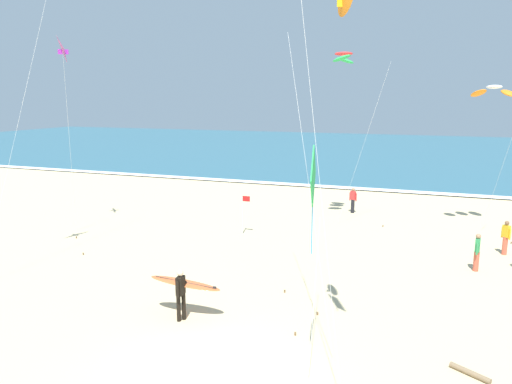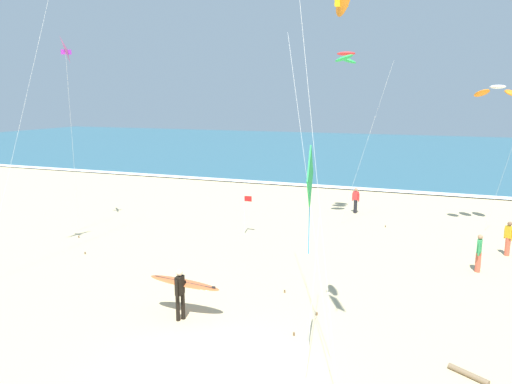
# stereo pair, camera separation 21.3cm
# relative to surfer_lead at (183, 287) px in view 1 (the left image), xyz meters

# --- Properties ---
(ground_plane) EXTENTS (160.00, 160.00, 0.00)m
(ground_plane) POSITION_rel_surfer_lead_xyz_m (2.18, -2.67, -1.05)
(ground_plane) COLOR #CCB789
(ocean_water) EXTENTS (160.00, 60.00, 0.08)m
(ocean_water) POSITION_rel_surfer_lead_xyz_m (2.18, 54.46, -1.01)
(ocean_water) COLOR #2D6075
(ocean_water) RESTS_ON ground
(shoreline_foam) EXTENTS (160.00, 1.15, 0.01)m
(shoreline_foam) POSITION_rel_surfer_lead_xyz_m (2.18, 24.76, -0.97)
(shoreline_foam) COLOR white
(shoreline_foam) RESTS_ON ocean_water
(surfer_lead) EXTENTS (2.45, 1.02, 1.71)m
(surfer_lead) POSITION_rel_surfer_lead_xyz_m (0.00, 0.00, 0.00)
(surfer_lead) COLOR black
(surfer_lead) RESTS_ON ground
(kite_diamond_emerald_near) EXTENTS (0.80, 4.47, 5.97)m
(kite_diamond_emerald_near) POSITION_rel_surfer_lead_xyz_m (4.66, -1.94, 4.05)
(kite_diamond_emerald_near) COLOR green
(kite_diamond_emerald_near) RESTS_ON ground
(kite_arc_ivory_far) EXTENTS (2.51, 3.23, 7.69)m
(kite_arc_ivory_far) POSITION_rel_surfer_lead_xyz_m (9.96, 15.02, 6.32)
(kite_arc_ivory_far) COLOR orange
(kite_arc_ivory_far) RESTS_ON ground
(kite_delta_rose_distant) EXTENTS (1.72, 1.94, 10.15)m
(kite_delta_rose_distant) POSITION_rel_surfer_lead_xyz_m (-10.57, 7.37, 8.37)
(kite_delta_rose_distant) COLOR pink
(kite_delta_rose_distant) RESTS_ON ground
(kite_arc_scarlet_outer) EXTENTS (3.07, 2.24, 9.46)m
(kite_arc_scarlet_outer) POSITION_rel_surfer_lead_xyz_m (2.42, 13.75, 8.09)
(kite_arc_scarlet_outer) COLOR green
(kite_arc_scarlet_outer) RESTS_ON ground
(bystander_red_top) EXTENTS (0.48, 0.28, 1.59)m
(bystander_red_top) POSITION_rel_surfer_lead_xyz_m (2.75, 16.72, -0.24)
(bystander_red_top) COLOR black
(bystander_red_top) RESTS_ON ground
(bystander_green_top) EXTENTS (0.22, 0.50, 1.59)m
(bystander_green_top) POSITION_rel_surfer_lead_xyz_m (9.22, 8.05, -0.24)
(bystander_green_top) COLOR #D8593F
(bystander_green_top) RESTS_ON ground
(bystander_yellow_top) EXTENTS (0.35, 0.40, 1.59)m
(bystander_yellow_top) POSITION_rel_surfer_lead_xyz_m (10.60, 10.83, -0.24)
(bystander_yellow_top) COLOR #D8593F
(bystander_yellow_top) RESTS_ON ground
(lifeguard_flag) EXTENTS (0.45, 0.05, 2.10)m
(lifeguard_flag) POSITION_rel_surfer_lead_xyz_m (-1.86, 9.91, 0.21)
(lifeguard_flag) COLOR silver
(lifeguard_flag) RESTS_ON ground
(driftwood_log) EXTENTS (1.00, 0.67, 0.15)m
(driftwood_log) POSITION_rel_surfer_lead_xyz_m (8.55, -0.43, -0.98)
(driftwood_log) COLOR #846B4C
(driftwood_log) RESTS_ON ground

